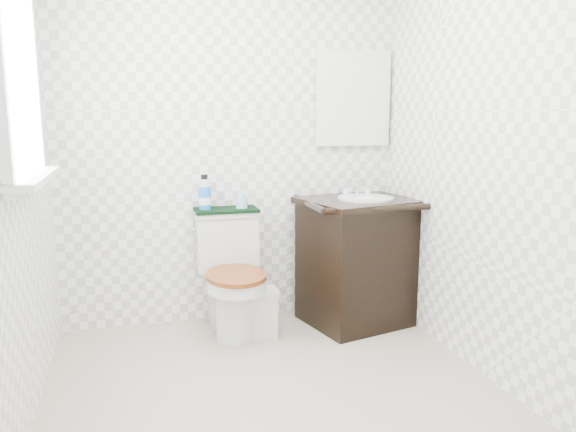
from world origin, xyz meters
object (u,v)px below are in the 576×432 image
toilet (231,280)px  vanity (358,258)px  mouthwash_bottle (205,193)px  cup (241,201)px  trash_bin (260,313)px

toilet → vanity: size_ratio=0.81×
mouthwash_bottle → cup: bearing=-7.1°
vanity → cup: (-0.73, 0.18, 0.38)m
trash_bin → cup: (-0.05, 0.27, 0.65)m
trash_bin → mouthwash_bottle: mouthwash_bottle is taller
toilet → mouthwash_bottle: 0.56m
vanity → mouthwash_bottle: mouthwash_bottle is taller
trash_bin → mouthwash_bottle: (-0.28, 0.30, 0.71)m
cup → vanity: bearing=-13.6°
mouthwash_bottle → cup: size_ratio=2.38×
mouthwash_bottle → cup: 0.23m
cup → trash_bin: bearing=-78.9°
toilet → cup: size_ratio=8.16×
vanity → trash_bin: size_ratio=3.02×
toilet → vanity: (0.83, -0.07, 0.10)m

